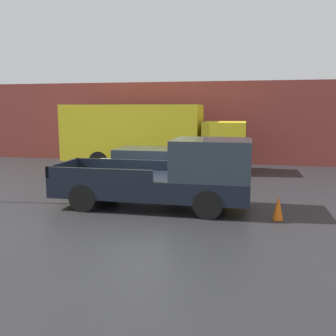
% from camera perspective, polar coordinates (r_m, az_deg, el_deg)
% --- Properties ---
extents(ground_plane, '(60.00, 60.00, 0.00)m').
position_cam_1_polar(ground_plane, '(11.64, -2.71, -5.43)').
color(ground_plane, '#232326').
extents(building_wall, '(28.00, 0.15, 4.31)m').
position_cam_1_polar(building_wall, '(20.19, 3.85, 6.91)').
color(building_wall, brown).
rests_on(building_wall, ground).
extents(pickup_truck, '(5.73, 2.04, 2.05)m').
position_cam_1_polar(pickup_truck, '(10.93, 0.64, -1.19)').
color(pickup_truck, black).
rests_on(pickup_truck, ground).
extents(car, '(4.42, 1.97, 1.43)m').
position_cam_1_polar(car, '(14.19, -3.21, 0.23)').
color(car, silver).
rests_on(car, ground).
extents(delivery_truck, '(8.60, 2.34, 3.08)m').
position_cam_1_polar(delivery_truck, '(17.94, -3.17, 5.11)').
color(delivery_truck, gold).
rests_on(delivery_truck, ground).
extents(traffic_cone, '(0.28, 0.28, 0.66)m').
position_cam_1_polar(traffic_cone, '(10.32, 16.44, -5.79)').
color(traffic_cone, orange).
rests_on(traffic_cone, ground).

